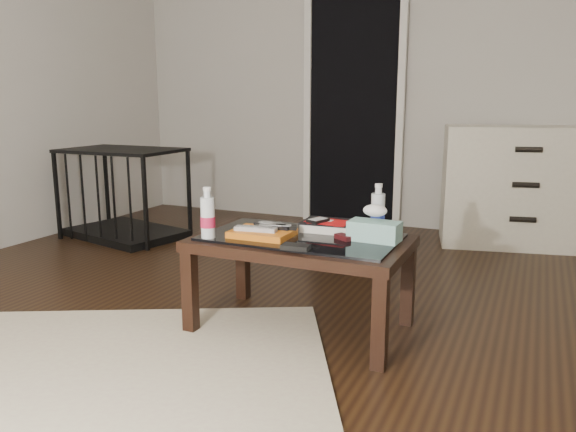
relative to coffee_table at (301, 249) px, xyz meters
The scene contains 18 objects.
ground 0.42m from the coffee_table, 150.38° to the right, with size 5.00×5.00×0.00m, color black.
doorway 2.53m from the coffee_table, 102.23° to the left, with size 0.90×0.08×2.07m.
coffee_table is the anchor object (origin of this frame).
rug 1.12m from the coffee_table, 124.49° to the right, with size 2.00×1.50×0.01m, color beige.
dresser 2.35m from the coffee_table, 66.88° to the left, with size 1.28×0.74×0.90m.
pet_crate 2.32m from the coffee_table, 150.64° to the left, with size 1.01×0.79×0.71m.
magazines 0.20m from the coffee_table, 153.55° to the right, with size 0.28×0.21×0.03m, color orange.
remote_silver 0.24m from the coffee_table, 148.93° to the right, with size 0.20×0.05×0.02m, color #A6A5AA.
remote_black_front 0.16m from the coffee_table, 161.96° to the right, with size 0.20×0.05×0.02m, color black.
remote_black_back 0.18m from the coffee_table, behind, with size 0.20×0.05×0.02m, color black.
textbook 0.20m from the coffee_table, 64.17° to the left, with size 0.25×0.20×0.05m, color black.
dvd_mailers 0.20m from the coffee_table, 62.10° to the left, with size 0.19×0.14×0.01m, color #BA0C0E.
ipod 0.17m from the coffee_table, 66.14° to the left, with size 0.06×0.10×0.02m, color black.
flip_phone 0.22m from the coffee_table, ahead, with size 0.09×0.05×0.02m, color black.
wallet 0.25m from the coffee_table, 72.65° to the right, with size 0.12×0.07×0.02m, color black.
water_bottle_left 0.47m from the coffee_table, 151.38° to the right, with size 0.07×0.07×0.24m, color silver.
water_bottle_right 0.42m from the coffee_table, 35.35° to the left, with size 0.07×0.07×0.24m, color silver.
tissue_box 0.36m from the coffee_table, ahead, with size 0.23×0.12×0.09m, color teal.
Camera 1 is at (1.12, -2.30, 1.09)m, focal length 35.00 mm.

